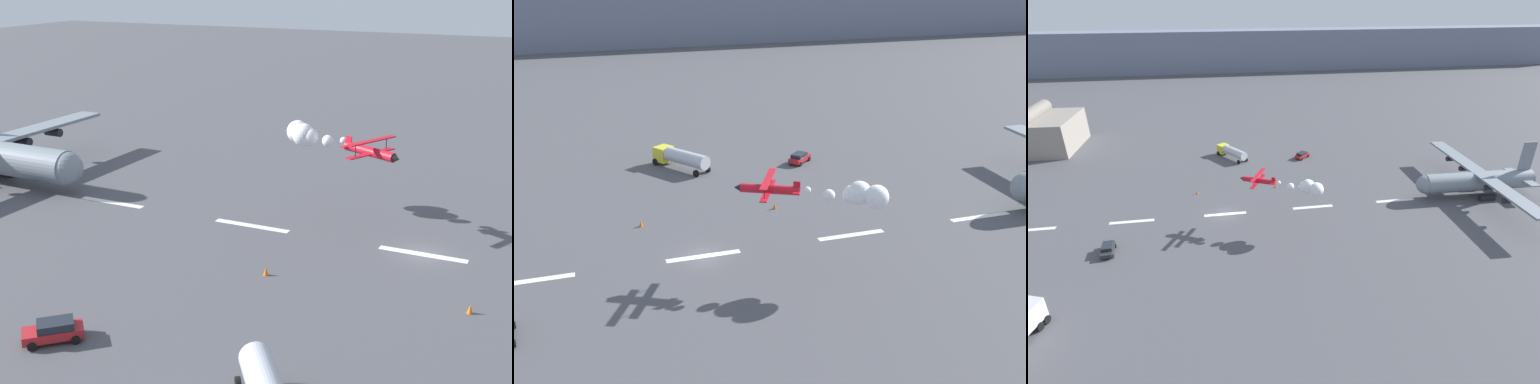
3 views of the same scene
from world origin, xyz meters
The scene contains 8 objects.
ground_plane centered at (0.00, 0.00, 0.00)m, with size 440.00×440.00×0.00m, color #4C4C51.
runway_stripe_3 centered at (0.00, 0.00, 0.01)m, with size 8.00×0.90×0.01m, color white.
runway_stripe_4 centered at (17.16, 0.00, 0.01)m, with size 8.00×0.90×0.01m, color white.
runway_stripe_5 centered at (34.32, 0.00, 0.01)m, with size 8.00×0.90×0.01m, color white.
stunt_biplane_red centered at (13.26, -6.80, 8.15)m, with size 13.91×9.24×2.44m.
airport_staff_sedan centered at (20.29, 25.80, 0.81)m, with size 4.26×4.12×1.52m.
traffic_cone_near centered at (-5.46, 9.64, 0.38)m, with size 0.44×0.44×0.75m, color orange.
traffic_cone_far centered at (11.19, 9.96, 0.38)m, with size 0.44×0.44×0.75m, color orange.
Camera 1 is at (-9.71, 57.40, 24.64)m, focal length 47.23 mm.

